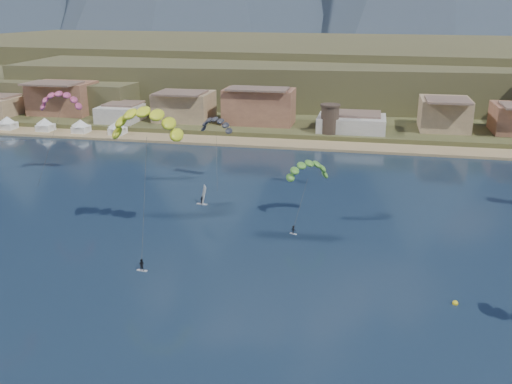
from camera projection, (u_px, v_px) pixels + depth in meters
ground at (197, 369)px, 61.95m from camera, size 2400.00×2400.00×0.00m
beach at (309, 145)px, 160.45m from camera, size 2200.00×12.00×0.90m
land at (360, 44)px, 582.78m from camera, size 2200.00×900.00×4.00m
foothills at (387, 68)px, 271.00m from camera, size 940.00×210.00×18.00m
town at (190, 103)px, 180.61m from camera, size 400.00×24.00×12.00m
watchtower at (330, 119)px, 165.02m from camera, size 5.82×5.82×8.60m
beach_tents at (62, 122)px, 174.05m from camera, size 43.40×6.40×5.00m
kitesurfer_yellow at (146, 118)px, 90.56m from camera, size 12.53×15.58×24.71m
kitesurfer_green at (308, 167)px, 103.22m from camera, size 8.89×12.66×13.07m
distant_kite_pink at (60, 97)px, 124.17m from camera, size 10.03×7.06×21.45m
distant_kite_dark at (216, 122)px, 123.61m from camera, size 8.26×6.39×16.36m
windsurfer at (203, 199)px, 112.72m from camera, size 2.22×2.43×3.82m
buoy at (455, 303)px, 75.26m from camera, size 0.78×0.78×0.78m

